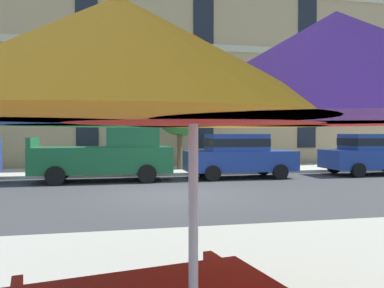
{
  "coord_description": "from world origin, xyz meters",
  "views": [
    {
      "loc": [
        -1.84,
        -11.32,
        1.8
      ],
      "look_at": [
        1.18,
        3.2,
        1.4
      ],
      "focal_mm": 36.45,
      "sensor_mm": 36.0,
      "label": 1
    }
  ],
  "objects": [
    {
      "name": "ground_plane",
      "position": [
        0.0,
        0.0,
        0.0
      ],
      "size": [
        120.0,
        120.0,
        0.0
      ],
      "primitive_type": "plane",
      "color": "#38383A"
    },
    {
      "name": "sedan_blue",
      "position": [
        3.21,
        3.7,
        0.95
      ],
      "size": [
        4.4,
        1.98,
        1.78
      ],
      "color": "navy",
      "rests_on": "ground"
    },
    {
      "name": "sedan_blue_midblock",
      "position": [
        9.35,
        3.7,
        0.95
      ],
      "size": [
        4.4,
        1.98,
        1.78
      ],
      "color": "navy",
      "rests_on": "ground"
    },
    {
      "name": "patio_umbrella",
      "position": [
        -1.35,
        -9.0,
        2.1
      ],
      "size": [
        3.45,
        3.2,
        2.4
      ],
      "color": "silver",
      "rests_on": "ground"
    },
    {
      "name": "pickup_green",
      "position": [
        -1.92,
        3.7,
        1.03
      ],
      "size": [
        5.1,
        2.12,
        2.2
      ],
      "color": "#195933",
      "rests_on": "ground"
    },
    {
      "name": "street_tree_middle",
      "position": [
        1.33,
        6.84,
        2.75
      ],
      "size": [
        2.23,
        2.36,
        3.95
      ],
      "color": "brown",
      "rests_on": "ground"
    },
    {
      "name": "apartment_building",
      "position": [
        -0.0,
        14.99,
        9.6
      ],
      "size": [
        36.11,
        12.08,
        19.2
      ],
      "color": "tan",
      "rests_on": "ground"
    },
    {
      "name": "sidewalk_far",
      "position": [
        0.0,
        6.8,
        0.06
      ],
      "size": [
        56.0,
        3.6,
        0.12
      ],
      "primitive_type": "cube",
      "color": "#B2ADA3",
      "rests_on": "ground"
    }
  ]
}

